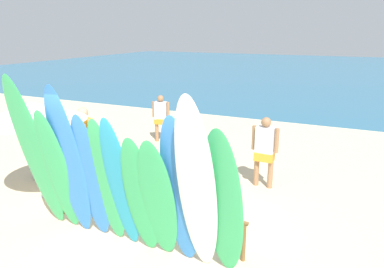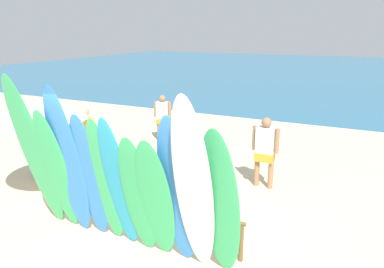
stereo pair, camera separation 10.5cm
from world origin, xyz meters
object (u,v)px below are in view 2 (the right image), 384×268
surfboard_green_6 (138,197)px  surfboard_green_7 (156,201)px  beach_umbrella (33,111)px  surfboard_green_0 (35,155)px  surfboard_blue_3 (90,178)px  surfboard_blue_2 (68,163)px  surfboard_teal_5 (118,185)px  beachgoer_strolling (86,139)px  surfboard_green_1 (57,172)px  beachgoer_near_rack (163,115)px  beachgoer_by_water (265,148)px  surfboard_green_4 (105,182)px  beach_chair_blue (50,158)px  beach_chair_red (91,144)px  surfboard_white_9 (194,190)px  surfboard_rack (141,205)px  surfboard_green_10 (220,206)px  surfboard_blue_8 (177,194)px

surfboard_green_6 → surfboard_green_7: 0.31m
beach_umbrella → surfboard_green_7: bearing=-15.2°
surfboard_green_0 → surfboard_blue_3: bearing=8.2°
surfboard_blue_2 → surfboard_blue_3: 0.42m
surfboard_teal_5 → beachgoer_strolling: bearing=146.0°
surfboard_green_1 → beachgoer_near_rack: bearing=97.7°
surfboard_blue_3 → beachgoer_by_water: 3.90m
surfboard_blue_3 → beachgoer_near_rack: 5.70m
beachgoer_strolling → beachgoer_by_water: size_ratio=1.09×
surfboard_green_4 → surfboard_green_6: (0.67, -0.09, -0.08)m
surfboard_green_6 → beachgoer_strolling: (-2.78, 2.02, 0.00)m
beach_chair_blue → beachgoer_near_rack: bearing=60.6°
beach_umbrella → beach_chair_blue: bearing=128.3°
surfboard_green_1 → surfboard_teal_5: (1.23, 0.02, -0.01)m
surfboard_green_6 → beach_chair_red: bearing=137.9°
surfboard_green_0 → beach_chair_blue: 2.87m
surfboard_white_9 → beach_chair_red: 5.75m
surfboard_green_4 → beach_chair_red: surfboard_green_4 is taller
surfboard_teal_5 → surfboard_green_6: surfboard_teal_5 is taller
surfboard_green_0 → surfboard_blue_3: 1.05m
surfboard_rack → beach_umbrella: beach_umbrella is taller
surfboard_green_0 → surfboard_green_1: 0.47m
surfboard_blue_2 → surfboard_green_6: bearing=-1.9°
beachgoer_strolling → beach_chair_blue: (-1.06, -0.13, -0.59)m
surfboard_rack → beachgoer_strolling: size_ratio=2.10×
surfboard_blue_2 → beach_chair_blue: size_ratio=3.33×
surfboard_green_7 → beach_umbrella: (-3.37, 0.92, 0.84)m
beachgoer_by_water → surfboard_teal_5: bearing=71.8°
surfboard_green_4 → beach_chair_red: size_ratio=2.69×
surfboard_teal_5 → surfboard_green_10: (1.67, -0.00, 0.02)m
surfboard_green_1 → surfboard_green_7: 1.92m
surfboard_blue_2 → surfboard_green_10: surfboard_blue_2 is taller
surfboard_rack → surfboard_blue_3: (-0.64, -0.48, 0.57)m
surfboard_blue_3 → surfboard_green_7: surfboard_blue_3 is taller
beachgoer_by_water → beach_umbrella: beach_umbrella is taller
surfboard_white_9 → beachgoer_by_water: 3.56m
surfboard_green_0 → surfboard_green_7: size_ratio=1.39×
surfboard_blue_3 → surfboard_teal_5: (0.60, -0.05, 0.01)m
surfboard_green_1 → surfboard_blue_8: bearing=-3.8°
surfboard_green_1 → surfboard_blue_2: 0.34m
beachgoer_by_water → beach_umbrella: 4.88m
surfboard_blue_8 → beach_umbrella: size_ratio=1.16×
surfboard_green_6 → surfboard_blue_8: surfboard_blue_8 is taller
surfboard_green_0 → beachgoer_near_rack: surfboard_green_0 is taller
beachgoer_near_rack → beach_chair_blue: beachgoer_near_rack is taller
surfboard_green_1 → surfboard_white_9: bearing=-7.0°
surfboard_green_10 → surfboard_green_6: bearing=-173.9°
surfboard_green_10 → beach_chair_red: surfboard_green_10 is taller
surfboard_white_9 → surfboard_green_7: bearing=168.8°
surfboard_blue_2 → beachgoer_near_rack: size_ratio=1.82×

